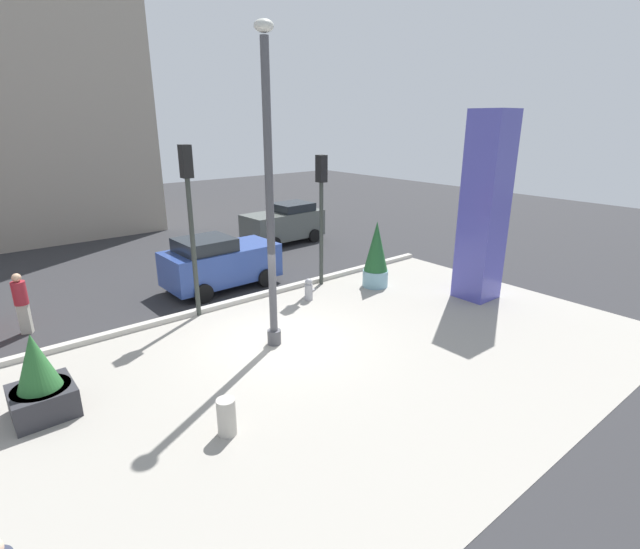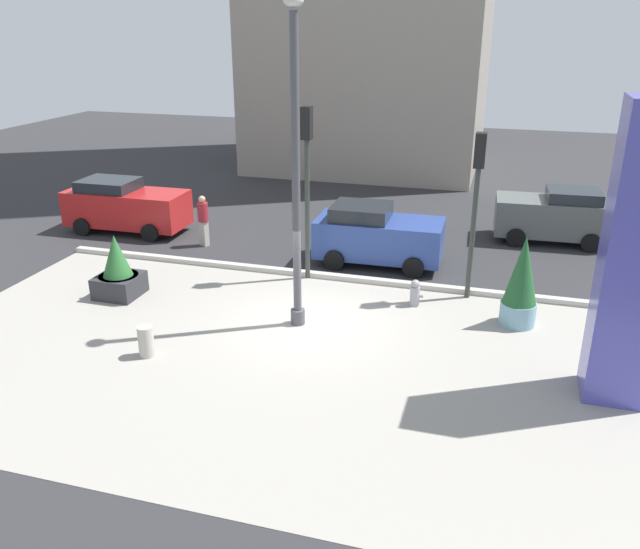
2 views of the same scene
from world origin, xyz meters
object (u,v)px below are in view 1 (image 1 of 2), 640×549
object	(u,v)px
fire_hydrant	(309,290)
car_intersection	(220,262)
car_passing_lane	(284,223)
potted_plant_by_pillar	(39,382)
art_pillar_blue	(484,208)
pedestrian_by_curb	(21,300)
traffic_light_far_side	(190,205)
lamp_post	(270,202)
concrete_bollard	(227,417)
traffic_light_corner	(321,200)
potted_plant_near_right	(376,256)

from	to	relation	value
fire_hydrant	car_intersection	size ratio (longest dim) A/B	0.19
car_passing_lane	potted_plant_by_pillar	bearing A→B (deg)	-144.62
art_pillar_blue	pedestrian_by_curb	world-z (taller)	art_pillar_blue
traffic_light_far_side	car_passing_lane	distance (m)	9.46
lamp_post	potted_plant_by_pillar	size ratio (longest dim) A/B	4.35
concrete_bollard	pedestrian_by_curb	world-z (taller)	pedestrian_by_curb
traffic_light_corner	traffic_light_far_side	size ratio (longest dim) A/B	0.91
potted_plant_near_right	concrete_bollard	bearing A→B (deg)	-153.29
fire_hydrant	concrete_bollard	distance (m)	7.14
car_intersection	traffic_light_corner	bearing A→B (deg)	-33.20
potted_plant_near_right	car_intersection	size ratio (longest dim) A/B	0.59
traffic_light_far_side	fire_hydrant	bearing A→B (deg)	-18.46
potted_plant_by_pillar	art_pillar_blue	bearing A→B (deg)	-7.58
lamp_post	car_passing_lane	distance (m)	11.26
potted_plant_near_right	car_intersection	distance (m)	5.49
art_pillar_blue	traffic_light_far_side	world-z (taller)	art_pillar_blue
potted_plant_near_right	traffic_light_far_side	size ratio (longest dim) A/B	0.47
potted_plant_by_pillar	car_passing_lane	xyz separation A→B (m)	(11.86, 8.42, 0.21)
potted_plant_near_right	fire_hydrant	bearing A→B (deg)	170.86
potted_plant_by_pillar	traffic_light_corner	size ratio (longest dim) A/B	0.39
car_intersection	pedestrian_by_curb	xyz separation A→B (m)	(-6.00, 0.05, 0.04)
concrete_bollard	potted_plant_near_right	bearing A→B (deg)	26.71
potted_plant_near_right	traffic_light_corner	world-z (taller)	traffic_light_corner
potted_plant_by_pillar	traffic_light_far_side	xyz separation A→B (m)	(4.67, 2.76, 2.63)
lamp_post	car_passing_lane	world-z (taller)	lamp_post
lamp_post	concrete_bollard	bearing A→B (deg)	-137.39
art_pillar_blue	pedestrian_by_curb	distance (m)	13.88
art_pillar_blue	lamp_post	bearing A→B (deg)	169.46
art_pillar_blue	car_passing_lane	distance (m)	10.33
potted_plant_near_right	traffic_light_far_side	bearing A→B (deg)	165.56
art_pillar_blue	traffic_light_far_side	size ratio (longest dim) A/B	1.19
art_pillar_blue	traffic_light_corner	size ratio (longest dim) A/B	1.32
traffic_light_corner	potted_plant_by_pillar	bearing A→B (deg)	-164.50
potted_plant_near_right	traffic_light_corner	distance (m)	2.74
car_passing_lane	pedestrian_by_curb	world-z (taller)	car_passing_lane
potted_plant_near_right	fire_hydrant	distance (m)	2.82
fire_hydrant	car_intersection	xyz separation A→B (m)	(-1.67, 2.93, 0.57)
concrete_bollard	car_passing_lane	distance (m)	14.68
art_pillar_blue	potted_plant_by_pillar	bearing A→B (deg)	172.42
concrete_bollard	art_pillar_blue	bearing A→B (deg)	7.05
art_pillar_blue	traffic_light_corner	bearing A→B (deg)	126.90
potted_plant_by_pillar	traffic_light_far_side	bearing A→B (deg)	30.56
lamp_post	car_passing_lane	size ratio (longest dim) A/B	1.96
lamp_post	art_pillar_blue	xyz separation A→B (m)	(7.23, -1.35, -0.79)
potted_plant_by_pillar	fire_hydrant	world-z (taller)	potted_plant_by_pillar
lamp_post	art_pillar_blue	world-z (taller)	lamp_post
traffic_light_far_side	car_intersection	xyz separation A→B (m)	(1.72, 1.80, -2.43)
fire_hydrant	car_passing_lane	distance (m)	7.81
car_intersection	potted_plant_by_pillar	bearing A→B (deg)	-144.47
potted_plant_near_right	potted_plant_by_pillar	distance (m)	10.80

